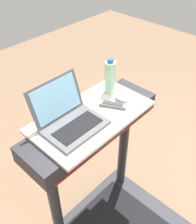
# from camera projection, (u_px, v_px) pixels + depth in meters

# --- Properties ---
(desk_board) EXTENTS (0.71, 0.39, 0.02)m
(desk_board) POSITION_uv_depth(u_px,v_px,m) (92.00, 116.00, 1.49)
(desk_board) COLOR beige
(desk_board) RESTS_ON treadmill_base
(laptop) EXTENTS (0.32, 0.29, 0.23)m
(laptop) POSITION_uv_depth(u_px,v_px,m) (69.00, 118.00, 1.39)
(laptop) COLOR #515459
(laptop) RESTS_ON desk_board
(computer_mouse) EXTENTS (0.07, 0.10, 0.03)m
(computer_mouse) POSITION_uv_depth(u_px,v_px,m) (122.00, 98.00, 1.58)
(computer_mouse) COLOR #B2B2B7
(computer_mouse) RESTS_ON desk_board
(water_bottle) EXTENTS (0.07, 0.07, 0.23)m
(water_bottle) POSITION_uv_depth(u_px,v_px,m) (110.00, 77.00, 1.60)
(water_bottle) COLOR #9EDBB2
(water_bottle) RESTS_ON desk_board
(tv_remote) EXTENTS (0.12, 0.16, 0.02)m
(tv_remote) POSITION_uv_depth(u_px,v_px,m) (113.00, 105.00, 1.54)
(tv_remote) COLOR slate
(tv_remote) RESTS_ON desk_board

